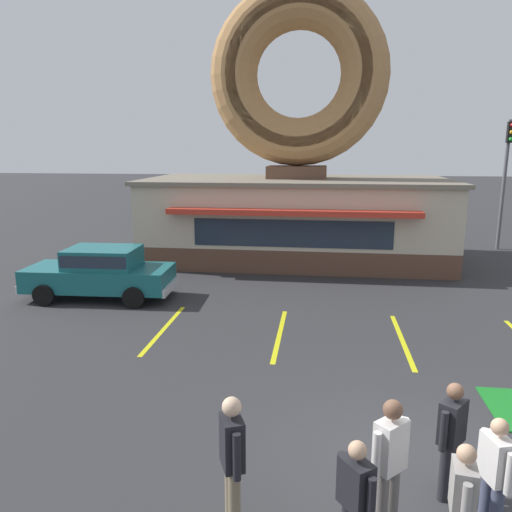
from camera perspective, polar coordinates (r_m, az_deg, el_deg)
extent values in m
plane|color=#2D2D30|center=(8.30, 16.19, -21.84)|extent=(160.00, 160.00, 0.00)
cube|color=brown|center=(21.23, 4.56, 0.99)|extent=(12.00, 6.00, 0.90)
cube|color=beige|center=(20.98, 4.63, 5.28)|extent=(12.00, 6.00, 2.30)
cube|color=slate|center=(20.86, 4.69, 8.64)|extent=(12.30, 6.30, 0.16)
cube|color=red|center=(17.67, 4.08, 4.96)|extent=(9.00, 0.60, 0.20)
cube|color=#232D3D|center=(18.07, 4.10, 2.56)|extent=(7.20, 0.03, 1.00)
cube|color=brown|center=(20.85, 4.71, 9.54)|extent=(2.40, 1.80, 0.50)
torus|color=#B27F4C|center=(21.01, 4.90, 19.95)|extent=(7.10, 1.90, 7.10)
torus|color=#936038|center=(20.59, 4.84, 20.11)|extent=(6.24, 1.05, 6.24)
cube|color=#196066|center=(16.18, -17.44, -2.36)|extent=(4.47, 1.94, 0.68)
cube|color=#196066|center=(15.98, -17.09, -0.16)|extent=(2.16, 1.64, 0.60)
cube|color=#232D3D|center=(15.97, -17.10, -0.09)|extent=(2.08, 1.66, 0.36)
cube|color=silver|center=(17.21, -24.27, -2.86)|extent=(0.17, 1.67, 0.24)
cube|color=silver|center=(15.53, -9.75, -3.48)|extent=(0.17, 1.67, 0.24)
cylinder|color=black|center=(16.08, -23.06, -4.13)|extent=(0.65, 0.25, 0.64)
cylinder|color=black|center=(17.59, -20.39, -2.56)|extent=(0.65, 0.25, 0.64)
cylinder|color=black|center=(15.00, -13.80, -4.63)|extent=(0.65, 0.25, 0.64)
cylinder|color=black|center=(16.60, -11.85, -2.89)|extent=(0.65, 0.25, 0.64)
cylinder|color=#7F7056|center=(6.81, -2.89, -25.34)|extent=(0.15, 0.15, 0.86)
cylinder|color=#7F7056|center=(6.66, -2.47, -26.36)|extent=(0.15, 0.15, 0.86)
cube|color=black|center=(6.30, -2.76, -20.50)|extent=(0.37, 0.44, 0.63)
cylinder|color=black|center=(6.53, -3.26, -19.57)|extent=(0.10, 0.10, 0.58)
cylinder|color=black|center=(6.12, -2.20, -21.98)|extent=(0.10, 0.10, 0.58)
sphere|color=beige|center=(6.07, -2.80, -16.83)|extent=(0.23, 0.23, 0.23)
cylinder|color=#474C66|center=(7.31, 24.77, -24.13)|extent=(0.15, 0.15, 0.76)
cube|color=silver|center=(6.89, 25.77, -20.13)|extent=(0.34, 0.43, 0.55)
cylinder|color=silver|center=(7.08, 24.54, -19.36)|extent=(0.10, 0.10, 0.51)
cylinder|color=silver|center=(6.74, 27.02, -21.33)|extent=(0.10, 0.10, 0.51)
sphere|color=tan|center=(6.69, 26.10, -17.15)|extent=(0.20, 0.20, 0.20)
cylinder|color=#232328|center=(7.58, 20.77, -22.14)|extent=(0.15, 0.15, 0.80)
cylinder|color=#232328|center=(7.73, 21.43, -21.44)|extent=(0.15, 0.15, 0.80)
cube|color=black|center=(7.30, 21.54, -17.22)|extent=(0.42, 0.45, 0.59)
cylinder|color=black|center=(7.11, 20.66, -18.25)|extent=(0.10, 0.10, 0.54)
cylinder|color=black|center=(7.52, 22.33, -16.63)|extent=(0.10, 0.10, 0.54)
sphere|color=brown|center=(7.10, 21.82, -14.17)|extent=(0.22, 0.22, 0.22)
cube|color=black|center=(6.03, 11.34, -24.17)|extent=(0.42, 0.45, 0.55)
cylinder|color=black|center=(6.20, 9.72, -23.27)|extent=(0.10, 0.10, 0.51)
cylinder|color=black|center=(5.90, 13.05, -25.53)|extent=(0.10, 0.10, 0.51)
sphere|color=tan|center=(5.80, 11.52, -20.92)|extent=(0.20, 0.20, 0.20)
cube|color=gray|center=(6.25, 22.60, -23.32)|extent=(0.29, 0.41, 0.56)
cylinder|color=gray|center=(6.07, 22.87, -24.89)|extent=(0.10, 0.10, 0.51)
cylinder|color=gray|center=(6.47, 22.31, -22.26)|extent=(0.10, 0.10, 0.51)
sphere|color=tan|center=(6.03, 22.94, -20.12)|extent=(0.20, 0.20, 0.20)
cylinder|color=slate|center=(6.81, 14.17, -25.81)|extent=(0.15, 0.15, 0.86)
cylinder|color=slate|center=(6.94, 15.32, -25.06)|extent=(0.15, 0.15, 0.86)
cube|color=silver|center=(6.45, 15.13, -20.17)|extent=(0.44, 0.44, 0.63)
cylinder|color=silver|center=(6.30, 13.61, -21.28)|extent=(0.10, 0.10, 0.58)
cylinder|color=silver|center=(6.64, 16.54, -19.56)|extent=(0.10, 0.10, 0.58)
sphere|color=brown|center=(6.22, 15.38, -16.57)|extent=(0.23, 0.23, 0.23)
cylinder|color=#51565B|center=(19.77, -11.32, 0.02)|extent=(0.56, 0.56, 0.95)
torus|color=#303437|center=(19.68, -11.38, 1.37)|extent=(0.57, 0.57, 0.05)
cylinder|color=#595B60|center=(25.28, 26.44, 7.17)|extent=(0.16, 0.16, 5.80)
cube|color=black|center=(25.06, 27.09, 12.48)|extent=(0.28, 0.24, 0.90)
sphere|color=red|center=(24.95, 27.25, 13.16)|extent=(0.18, 0.18, 0.18)
sphere|color=orange|center=(24.95, 27.18, 12.48)|extent=(0.18, 0.18, 0.18)
sphere|color=green|center=(24.94, 27.11, 11.79)|extent=(0.18, 0.18, 0.18)
cube|color=yellow|center=(13.26, -10.45, -8.17)|extent=(0.12, 3.60, 0.01)
cube|color=yellow|center=(12.69, 2.71, -8.92)|extent=(0.12, 3.60, 0.01)
cube|color=yellow|center=(12.82, 16.37, -9.21)|extent=(0.12, 3.60, 0.01)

